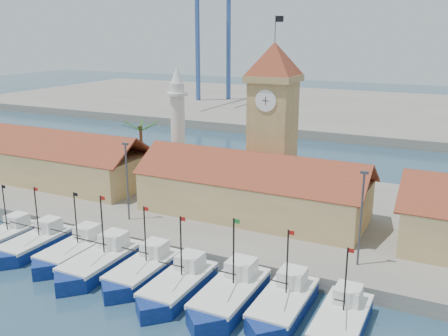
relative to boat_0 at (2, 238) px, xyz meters
The scene contains 20 objects.
ground 22.37m from the boat_0, ahead, with size 400.00×400.00×0.00m, color #1C394B.
quay 30.66m from the boat_0, 43.67° to the left, with size 140.00×32.00×1.50m, color gray.
terminal 109.44m from the boat_0, 78.31° to the left, with size 240.00×80.00×2.00m, color gray.
boat_0 is the anchor object (origin of this frame).
boat_1 4.44m from the boat_0, ahead, with size 3.51×9.61×7.27m.
boat_2 9.50m from the boat_0, ahead, with size 3.55×9.72×7.35m.
boat_3 13.57m from the boat_0, ahead, with size 3.81×10.43×7.89m.
boat_4 18.20m from the boat_0, ahead, with size 3.56×9.75×7.38m.
boat_5 22.70m from the boat_0, ahead, with size 3.63×9.94×7.52m.
boat_6 27.53m from the boat_0, ahead, with size 3.87×10.61×8.03m.
boat_7 32.02m from the boat_0, ahead, with size 3.64×9.98×7.55m.
boat_8 36.88m from the boat_0, ahead, with size 3.45×9.46×7.16m.
hall_left 20.05m from the boat_0, 119.78° to the left, with size 31.20×10.13×7.61m.
hall_center 28.23m from the boat_0, 37.74° to the left, with size 27.04×10.13×7.61m.
clock_tower 33.98m from the boat_0, 46.24° to the left, with size 5.80×5.80×22.70m.
minaret 27.68m from the boat_0, 74.08° to the left, with size 3.00×3.00×16.30m.
palm_tree 23.92m from the boat_0, 84.63° to the left, with size 5.60×5.03×8.39m.
lamp_posts 25.13m from the boat_0, 22.01° to the left, with size 80.70×0.25×9.03m.
crane_blue_far 105.24m from the boat_0, 107.69° to the left, with size 1.00×38.14×44.78m.
crane_blue_near 108.67m from the boat_0, 102.84° to the left, with size 1.00×33.20×38.79m.
Camera 1 is at (21.63, -31.34, 22.43)m, focal length 40.00 mm.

